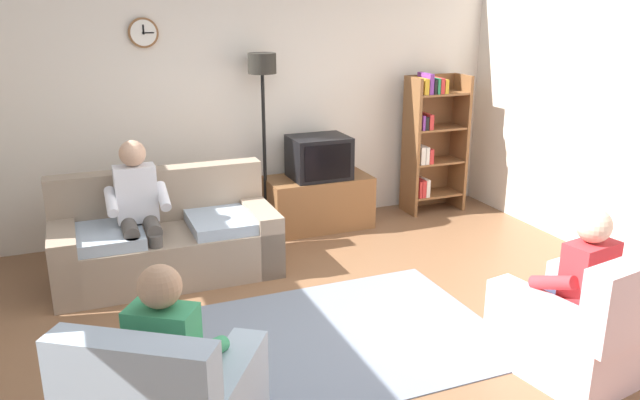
{
  "coord_description": "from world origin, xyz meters",
  "views": [
    {
      "loc": [
        -1.78,
        -3.72,
        2.34
      ],
      "look_at": [
        0.05,
        0.77,
        0.8
      ],
      "focal_mm": 35.45,
      "sensor_mm": 36.0,
      "label": 1
    }
  ],
  "objects": [
    {
      "name": "tv_stand",
      "position": [
        0.63,
        2.25,
        0.28
      ],
      "size": [
        1.1,
        0.56,
        0.56
      ],
      "color": "brown",
      "rests_on": "ground_plane"
    },
    {
      "name": "armchair_near_bookshelf",
      "position": [
        1.18,
        -0.96,
        0.29
      ],
      "size": [
        0.94,
        1.0,
        0.9
      ],
      "color": "beige",
      "rests_on": "ground_plane"
    },
    {
      "name": "back_wall_assembly",
      "position": [
        -0.0,
        2.66,
        1.35
      ],
      "size": [
        6.2,
        0.17,
        2.7
      ],
      "color": "silver",
      "rests_on": "ground_plane"
    },
    {
      "name": "person_on_couch",
      "position": [
        -1.3,
        1.5,
        0.7
      ],
      "size": [
        0.51,
        0.54,
        1.24
      ],
      "color": "silver",
      "rests_on": "ground_plane"
    },
    {
      "name": "tv",
      "position": [
        0.63,
        2.23,
        0.78
      ],
      "size": [
        0.6,
        0.49,
        0.44
      ],
      "color": "black",
      "rests_on": "tv_stand"
    },
    {
      "name": "floor_lamp",
      "position": [
        0.08,
        2.35,
        1.45
      ],
      "size": [
        0.28,
        0.28,
        1.85
      ],
      "color": "black",
      "rests_on": "ground_plane"
    },
    {
      "name": "bookshelf",
      "position": [
        2.04,
        2.32,
        0.83
      ],
      "size": [
        0.68,
        0.36,
        1.59
      ],
      "color": "brown",
      "rests_on": "ground_plane"
    },
    {
      "name": "couch",
      "position": [
        -1.08,
        1.61,
        0.31
      ],
      "size": [
        1.91,
        0.9,
        0.9
      ],
      "color": "gray",
      "rests_on": "ground_plane"
    },
    {
      "name": "person_in_left_armchair",
      "position": [
        -1.4,
        -0.76,
        0.6
      ],
      "size": [
        0.61,
        0.64,
        1.12
      ],
      "color": "#338C59",
      "rests_on": "ground_plane"
    },
    {
      "name": "person_in_right_armchair",
      "position": [
        1.16,
        -0.87,
        0.6
      ],
      "size": [
        0.56,
        0.58,
        1.12
      ],
      "color": "red",
      "rests_on": "ground_plane"
    },
    {
      "name": "ground_plane",
      "position": [
        0.0,
        0.0,
        0.0
      ],
      "size": [
        12.0,
        12.0,
        0.0
      ],
      "primitive_type": "plane",
      "color": "brown"
    },
    {
      "name": "area_rug",
      "position": [
        -0.09,
        0.0,
        0.01
      ],
      "size": [
        2.2,
        1.7,
        0.01
      ],
      "primitive_type": "cube",
      "color": "slate",
      "rests_on": "ground_plane"
    }
  ]
}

